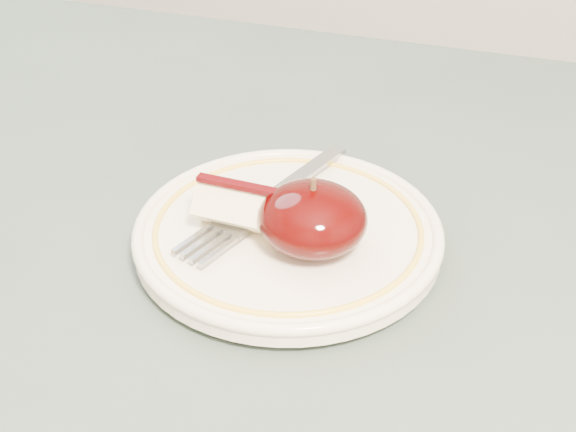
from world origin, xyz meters
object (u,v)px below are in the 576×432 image
(table, at_px, (172,360))
(apple_half, at_px, (313,219))
(fork, at_px, (266,202))
(plate, at_px, (288,233))

(table, xyz_separation_m, apple_half, (0.10, 0.03, 0.13))
(table, bearing_deg, fork, 52.13)
(plate, distance_m, apple_half, 0.04)
(plate, xyz_separation_m, apple_half, (0.02, -0.02, 0.03))
(table, relative_size, apple_half, 12.31)
(plate, xyz_separation_m, fork, (-0.02, 0.02, 0.01))
(table, xyz_separation_m, plate, (0.08, 0.05, 0.10))
(table, bearing_deg, apple_half, 18.37)
(apple_half, bearing_deg, table, -161.63)
(table, distance_m, fork, 0.14)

